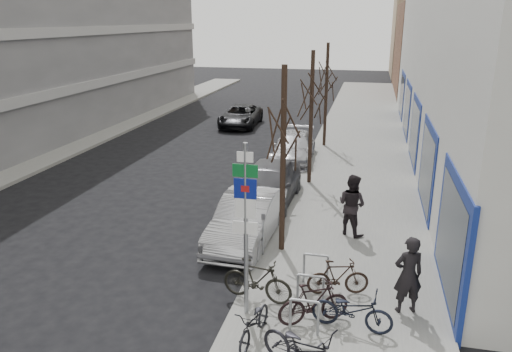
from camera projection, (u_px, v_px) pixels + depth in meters
The scene contains 25 objects.
ground at pixel (151, 305), 12.12m from camera, with size 120.00×120.00×0.00m, color black.
sidewalk_east at pixel (355, 187), 20.43m from camera, with size 5.00×70.00×0.15m, color slate.
sidewalk_west at pixel (24, 163), 23.73m from camera, with size 3.00×70.00×0.15m, color slate.
brick_building_far at pixel (465, 49), 45.31m from camera, with size 12.00×14.00×8.00m, color brown.
tan_building_far at pixel (449, 38), 58.99m from camera, with size 13.00×12.00×9.00m, color #937A5B.
highway_sign_pole at pixel (246, 221), 10.85m from camera, with size 0.55×0.10×4.20m.
bike_rack at pixel (311, 287), 11.66m from camera, with size 0.66×2.26×0.83m.
tree_near at pixel (284, 117), 13.58m from camera, with size 1.80×1.80×5.50m.
tree_mid at pixel (312, 87), 19.62m from camera, with size 1.80×1.80×5.50m.
tree_far at pixel (327, 71), 25.66m from camera, with size 1.80×1.80×5.50m.
meter_front at pixel (263, 230), 14.17m from camera, with size 0.10×0.08×1.27m.
meter_mid at pixel (293, 174), 19.28m from camera, with size 0.10×0.08×1.27m.
meter_back at pixel (310, 141), 24.39m from camera, with size 0.10×0.08×1.27m.
bike_near_left at pixel (255, 320), 10.43m from camera, with size 0.47×1.56×0.95m, color black.
bike_near_right at pixel (314, 302), 11.03m from camera, with size 0.50×1.68×1.02m, color black.
bike_mid_curb at pixel (352, 307), 10.80m from camera, with size 0.54×1.78×1.09m, color black.
bike_mid_inner at pixel (257, 280), 11.92m from camera, with size 0.53×1.80×1.09m, color black.
bike_far_curb at pixel (304, 346), 9.46m from camera, with size 0.58×1.91×1.17m, color black.
bike_far_inner at pixel (338, 277), 12.21m from camera, with size 0.46×1.55×0.94m, color black.
parked_car_front at pixel (247, 219), 15.41m from camera, with size 1.58×4.53×1.49m, color #B1B1B6.
parked_car_mid at pixel (268, 184), 18.42m from camera, with size 1.94×4.82×1.64m, color #46454A.
parked_car_back at pixel (293, 148), 24.11m from camera, with size 1.94×4.78×1.39m, color #AFAFB4.
lane_car at pixel (241, 116), 32.14m from camera, with size 2.21×4.80×1.33m, color black.
pedestrian_near at pixel (408, 275), 11.34m from camera, with size 0.69×0.45×1.88m, color black.
pedestrian_far at pixel (352, 204), 15.50m from camera, with size 0.73×0.50×1.98m, color black.
Camera 1 is at (4.87, -9.76, 6.66)m, focal length 35.00 mm.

